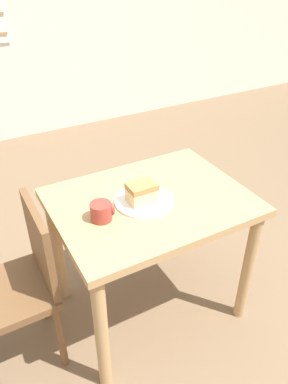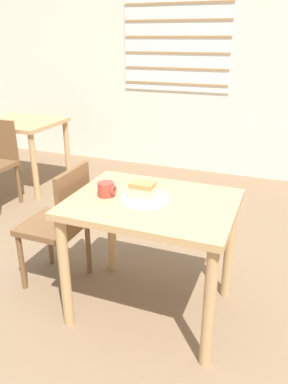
% 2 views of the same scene
% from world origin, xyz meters
% --- Properties ---
extents(ground_plane, '(14.00, 14.00, 0.00)m').
position_xyz_m(ground_plane, '(0.00, 0.00, 0.00)').
color(ground_plane, '#7A6047').
extents(dining_table_near, '(0.92, 0.70, 0.74)m').
position_xyz_m(dining_table_near, '(-0.03, 0.34, 0.61)').
color(dining_table_near, tan).
rests_on(dining_table_near, ground_plane).
extents(chair_near_window, '(0.38, 0.38, 0.84)m').
position_xyz_m(chair_near_window, '(-0.67, 0.38, 0.46)').
color(chair_near_window, brown).
rests_on(chair_near_window, ground_plane).
extents(plate, '(0.27, 0.27, 0.01)m').
position_xyz_m(plate, '(-0.07, 0.33, 0.74)').
color(plate, white).
rests_on(plate, dining_table_near).
extents(cake_slice, '(0.13, 0.09, 0.09)m').
position_xyz_m(cake_slice, '(-0.08, 0.33, 0.80)').
color(cake_slice, '#E5CC89').
rests_on(cake_slice, plate).
extents(coffee_mug, '(0.10, 0.09, 0.08)m').
position_xyz_m(coffee_mug, '(-0.29, 0.31, 0.78)').
color(coffee_mug, '#9E382D').
rests_on(coffee_mug, dining_table_near).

